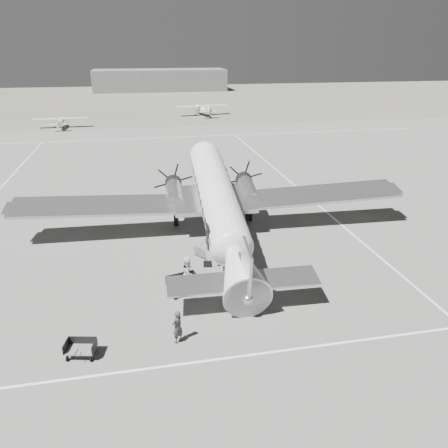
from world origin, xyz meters
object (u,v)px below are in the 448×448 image
Objects in this scene: ramp_agent at (188,273)px; baggage_cart_near at (183,285)px; baggage_cart_far at (81,349)px; dc3_airliner at (219,205)px; light_plane_right at (202,110)px; ground_crew at (177,327)px; light_plane_left at (61,123)px; hangar_main at (160,80)px; passenger at (187,269)px.

baggage_cart_near is at bearing 169.60° from ramp_agent.
baggage_cart_near is 7.15m from baggage_cart_far.
baggage_cart_near is (-3.42, -6.80, -2.37)m from dc3_airliner.
light_plane_right is 6.02× the size of ramp_agent.
ground_crew is (-4.20, -11.34, -2.03)m from dc3_airliner.
light_plane_left is 0.84× the size of light_plane_right.
hangar_main is 23.98× the size of ground_crew.
ramp_agent is at bearing 56.08° from baggage_cart_far.
light_plane_right reaches higher than light_plane_left.
baggage_cart_near is 1.52m from passenger.
ramp_agent is at bearing -92.91° from hangar_main.
light_plane_right is (8.47, 63.06, -1.75)m from dc3_airliner.
dc3_airliner is at bearing 65.38° from baggage_cart_far.
ground_crew is at bearing -114.49° from baggage_cart_near.
light_plane_right is at bearing -140.78° from ground_crew.
light_plane_right is at bearing 89.53° from baggage_cart_far.
hangar_main reaches higher than light_plane_right.
light_plane_left reaches higher than baggage_cart_near.
light_plane_right is 6.36× the size of ground_crew.
ground_crew is (14.22, -64.56, -0.10)m from light_plane_left.
ramp_agent is at bearing 45.47° from baggage_cart_near.
light_plane_right is 69.38m from passenger.
ramp_agent reaches higher than baggage_cart_far.
baggage_cart_far is 0.83× the size of ground_crew.
hangar_main reaches higher than baggage_cart_far.
baggage_cart_far is (-12.20, -132.52, -2.89)m from hangar_main.
hangar_main is 127.26m from ramp_agent.
baggage_cart_far is 0.91× the size of passenger.
ground_crew is at bearing -108.43° from light_plane_right.
light_plane_right reaches higher than ramp_agent.
passenger is at bearing -117.09° from dc3_airliner.
light_plane_right is at bearing 18.11° from light_plane_left.
light_plane_left reaches higher than ground_crew.
hangar_main is 28.81× the size of baggage_cart_far.
ramp_agent is (5.73, 5.45, 0.51)m from baggage_cart_far.
dc3_airliner is at bearing -151.43° from ground_crew.
light_plane_right is 70.87m from baggage_cart_near.
light_plane_left is 66.11m from ground_crew.
light_plane_right is at bearing 84.49° from dc3_airliner.
baggage_cart_near is (-11.89, -69.86, -0.62)m from light_plane_right.
baggage_cart_near is 1.03× the size of ramp_agent.
ramp_agent is (-11.50, -69.17, -0.23)m from light_plane_right.
baggage_cart_far is (-8.76, -11.56, -2.50)m from dc3_airliner.
light_plane_right is (5.03, -57.90, -2.14)m from hangar_main.
light_plane_right reaches higher than passenger.
hangar_main is at bearing 86.20° from light_plane_right.
ground_crew is (-0.78, -4.54, 0.34)m from baggage_cart_near.
passenger is at bearing 59.62° from baggage_cart_far.
hangar_main is 127.97m from baggage_cart_near.
light_plane_left is 4.94× the size of baggage_cart_near.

